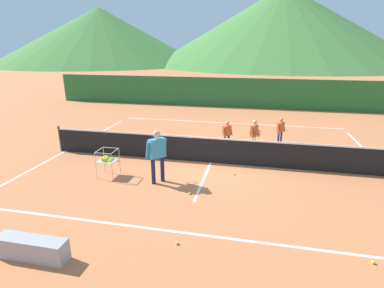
{
  "coord_description": "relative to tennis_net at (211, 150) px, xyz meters",
  "views": [
    {
      "loc": [
        1.54,
        -10.38,
        4.13
      ],
      "look_at": [
        -0.45,
        -1.24,
        1.09
      ],
      "focal_mm": 28.35,
      "sensor_mm": 36.0,
      "label": 1
    }
  ],
  "objects": [
    {
      "name": "ball_cart",
      "position": [
        -3.15,
        -1.9,
        0.09
      ],
      "size": [
        0.58,
        0.58,
        0.9
      ],
      "color": "#B7B7BC",
      "rests_on": "ground"
    },
    {
      "name": "windscreen_fence",
      "position": [
        0.0,
        10.88,
        0.52
      ],
      "size": [
        26.6,
        0.08,
        2.04
      ],
      "primitive_type": "cube",
      "color": "#286B33",
      "rests_on": "ground"
    },
    {
      "name": "hill_0",
      "position": [
        5.72,
        71.56,
        8.53
      ],
      "size": [
        47.67,
        47.67,
        18.05
      ],
      "primitive_type": "cone",
      "color": "#427A38",
      "rests_on": "ground"
    },
    {
      "name": "tennis_net",
      "position": [
        0.0,
        0.0,
        0.0
      ],
      "size": [
        12.52,
        0.08,
        1.05
      ],
      "color": "#333338",
      "rests_on": "ground"
    },
    {
      "name": "student_0",
      "position": [
        0.4,
        1.7,
        0.22
      ],
      "size": [
        0.42,
        0.67,
        1.2
      ],
      "color": "navy",
      "rests_on": "ground"
    },
    {
      "name": "hill_2",
      "position": [
        -35.77,
        59.25,
        5.85
      ],
      "size": [
        48.38,
        48.38,
        12.7
      ],
      "primitive_type": "cone",
      "color": "#427A38",
      "rests_on": "ground"
    },
    {
      "name": "line_service_center",
      "position": [
        0.0,
        0.0,
        -0.5
      ],
      "size": [
        0.08,
        6.12,
        0.01
      ],
      "primitive_type": "cube",
      "color": "white",
      "rests_on": "ground"
    },
    {
      "name": "student_1",
      "position": [
        1.5,
        1.7,
        0.28
      ],
      "size": [
        0.41,
        0.7,
        1.29
      ],
      "color": "silver",
      "rests_on": "ground"
    },
    {
      "name": "tennis_ball_1",
      "position": [
        4.0,
        -4.74,
        -0.47
      ],
      "size": [
        0.07,
        0.07,
        0.07
      ],
      "primitive_type": "sphere",
      "color": "yellow",
      "rests_on": "ground"
    },
    {
      "name": "ground_plane",
      "position": [
        0.0,
        0.0,
        -0.5
      ],
      "size": [
        120.0,
        120.0,
        0.0
      ],
      "primitive_type": "plane",
      "color": "#C67042"
    },
    {
      "name": "line_sideline_west",
      "position": [
        -6.05,
        0.0,
        -0.5
      ],
      "size": [
        0.08,
        10.71,
        0.01
      ],
      "primitive_type": "cube",
      "color": "white",
      "rests_on": "ground"
    },
    {
      "name": "instructor",
      "position": [
        -1.37,
        -2.02,
        0.53
      ],
      "size": [
        0.63,
        0.81,
        1.71
      ],
      "color": "#191E4C",
      "rests_on": "ground"
    },
    {
      "name": "tennis_ball_0",
      "position": [
        0.03,
        -4.97,
        -0.47
      ],
      "size": [
        0.07,
        0.07,
        0.07
      ],
      "primitive_type": "sphere",
      "color": "yellow",
      "rests_on": "ground"
    },
    {
      "name": "line_baseline_near",
      "position": [
        0.0,
        -4.53,
        -0.5
      ],
      "size": [
        12.09,
        0.08,
        0.01
      ],
      "primitive_type": "cube",
      "color": "white",
      "rests_on": "ground"
    },
    {
      "name": "tennis_ball_3",
      "position": [
        0.93,
        -0.95,
        -0.47
      ],
      "size": [
        0.07,
        0.07,
        0.07
      ],
      "primitive_type": "sphere",
      "color": "yellow",
      "rests_on": "ground"
    },
    {
      "name": "tennis_ball_5",
      "position": [
        -3.45,
        -0.61,
        -0.47
      ],
      "size": [
        0.07,
        0.07,
        0.07
      ],
      "primitive_type": "sphere",
      "color": "yellow",
      "rests_on": "ground"
    },
    {
      "name": "courtside_bench",
      "position": [
        -2.72,
        -6.02,
        -0.27
      ],
      "size": [
        1.5,
        0.36,
        0.46
      ],
      "primitive_type": "cube",
      "color": "#99999E",
      "rests_on": "ground"
    },
    {
      "name": "student_2",
      "position": [
        2.6,
        2.73,
        0.22
      ],
      "size": [
        0.41,
        0.46,
        1.2
      ],
      "color": "navy",
      "rests_on": "ground"
    },
    {
      "name": "tennis_ball_2",
      "position": [
        -0.21,
        -2.63,
        -0.47
      ],
      "size": [
        0.07,
        0.07,
        0.07
      ],
      "primitive_type": "sphere",
      "color": "yellow",
      "rests_on": "ground"
    },
    {
      "name": "hill_1",
      "position": [
        5.89,
        65.04,
        7.82
      ],
      "size": [
        58.75,
        58.75,
        16.64
      ],
      "primitive_type": "cone",
      "color": "#427A38",
      "rests_on": "ground"
    },
    {
      "name": "line_baseline_far",
      "position": [
        0.0,
        6.19,
        -0.5
      ],
      "size": [
        12.09,
        0.08,
        0.01
      ],
      "primitive_type": "cube",
      "color": "white",
      "rests_on": "ground"
    }
  ]
}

